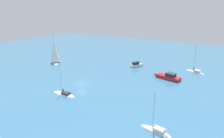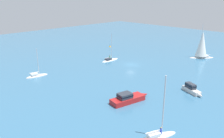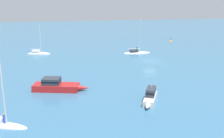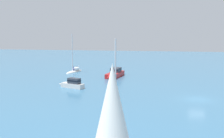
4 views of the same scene
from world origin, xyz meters
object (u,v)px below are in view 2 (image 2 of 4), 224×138
at_px(sailboat, 158,136).
at_px(ketch_1, 202,45).
at_px(cabin_cruiser_1, 128,98).
at_px(ketch, 37,76).
at_px(cabin_cruiser, 192,89).
at_px(channel_buoy, 110,47).
at_px(sloop, 110,60).

relative_size(sailboat, ketch_1, 0.87).
xyz_separation_m(cabin_cruiser_1, ketch_1, (-4.62, 40.31, 3.27)).
relative_size(ketch, cabin_cruiser_1, 0.88).
bearing_deg(cabin_cruiser, cabin_cruiser_1, -93.45).
bearing_deg(channel_buoy, ketch_1, 16.19).
distance_m(cabin_cruiser_1, ketch_1, 40.70).
xyz_separation_m(ketch, ketch_1, (20.72, 45.59, 3.88)).
distance_m(ketch, cabin_cruiser_1, 25.89).
bearing_deg(ketch, ketch_1, -16.34).
distance_m(ketch, ketch_1, 50.22).
xyz_separation_m(cabin_cruiser_1, channel_buoy, (-36.54, 31.04, -0.73)).
distance_m(cabin_cruiser, channel_buoy, 46.77).
height_order(cabin_cruiser, cabin_cruiser_1, cabin_cruiser).
height_order(sloop, cabin_cruiser_1, sloop).
xyz_separation_m(sailboat, ketch_1, (-15.11, 45.94, 3.75)).
bearing_deg(channel_buoy, sloop, -44.46).
distance_m(sloop, cabin_cruiser_1, 28.91).
bearing_deg(cabin_cruiser_1, channel_buoy, 61.70).
relative_size(ketch_1, channel_buoy, 7.69).
relative_size(ketch, channel_buoy, 5.20).
bearing_deg(sloop, cabin_cruiser_1, -127.71).
bearing_deg(cabin_cruiser, sloop, -166.30).
xyz_separation_m(cabin_cruiser, cabin_cruiser_1, (-6.40, -12.53, -0.01)).
xyz_separation_m(cabin_cruiser, ketch, (-31.74, -17.81, -0.62)).
distance_m(sloop, ketch, 23.06).
xyz_separation_m(sailboat, channel_buoy, (-47.03, 36.67, -0.25)).
bearing_deg(channel_buoy, sailboat, -37.94).
relative_size(ketch, ketch_1, 0.68).
bearing_deg(ketch, cabin_cruiser, -52.60).
height_order(sloop, cabin_cruiser, sloop).
bearing_deg(cabin_cruiser, sailboat, -53.70).
bearing_deg(cabin_cruiser_1, sloop, 64.41).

